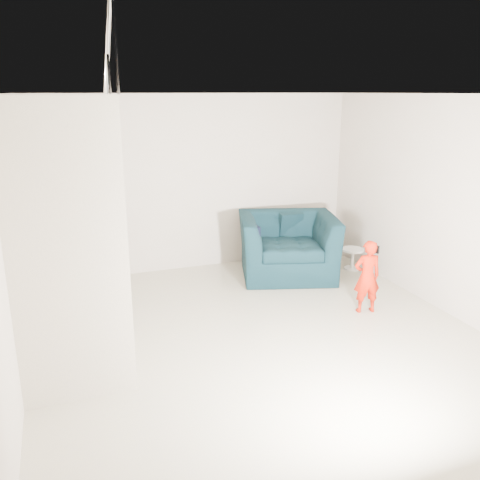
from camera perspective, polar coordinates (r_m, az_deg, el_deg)
name	(u,v)px	position (r m, az deg, el deg)	size (l,w,h in m)	color
floor	(264,341)	(5.88, 2.66, -11.25)	(5.50, 5.50, 0.00)	tan
ceiling	(267,94)	(5.21, 3.06, 16.08)	(5.50, 5.50, 0.00)	silver
back_wall	(197,184)	(7.94, -4.86, 6.33)	(5.00, 5.00, 0.00)	#B3A492
front_wall	(450,341)	(3.19, 22.54, -10.46)	(5.00, 5.00, 0.00)	#B3A492
left_wall	(9,250)	(5.02, -24.53, -1.04)	(5.50, 5.50, 0.00)	#B3A492
right_wall	(454,208)	(6.74, 22.90, 3.30)	(5.50, 5.50, 0.00)	#B3A492
armchair	(288,246)	(7.76, 5.36, -0.64)	(1.43, 1.25, 0.93)	black
toddler	(367,277)	(6.62, 14.08, -4.01)	(0.35, 0.23, 0.95)	#A21B05
side_table	(352,255)	(8.22, 12.52, -1.70)	(0.34, 0.34, 0.34)	white
staircase	(69,267)	(5.64, -18.63, -2.89)	(1.02, 3.03, 3.62)	#ADA089
cushion	(291,224)	(8.08, 5.70, 1.85)	(0.38, 0.11, 0.36)	black
throw	(252,243)	(7.43, 1.32, -0.38)	(0.06, 0.55, 0.62)	black
phone	(377,249)	(6.56, 15.15, -1.03)	(0.02, 0.05, 0.10)	black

